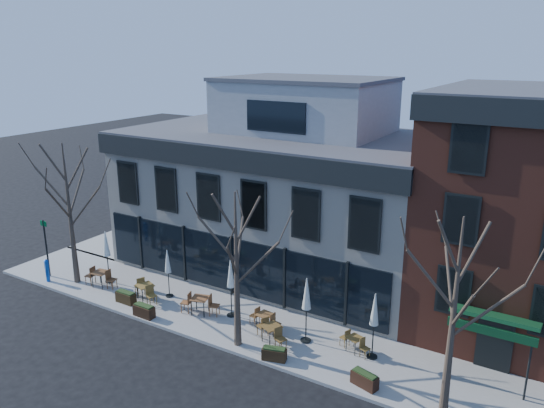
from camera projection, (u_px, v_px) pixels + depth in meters
The scene contains 25 objects.
ground at pixel (233, 297), 28.35m from camera, with size 120.00×120.00×0.00m, color black.
sidewalk_front at pixel (264, 330), 24.95m from camera, with size 33.50×4.70×0.15m, color gray.
sidewalk_side at pixel (155, 229), 38.83m from camera, with size 4.50×12.00×0.15m, color gray.
corner_building at pixel (283, 191), 31.13m from camera, with size 18.39×10.39×11.10m.
red_brick_building at pixel (524, 211), 24.37m from camera, with size 8.20×11.78×11.18m.
tree_corner at pixel (70, 212), 28.73m from camera, with size 3.93×3.98×7.92m.
tree_mid at pixel (237, 269), 22.57m from camera, with size 3.50×3.55×7.04m.
tree_right at pixel (453, 317), 18.04m from camera, with size 3.72×3.77×7.48m.
sign_pole at pixel (46, 245), 30.10m from camera, with size 0.50×0.10×3.40m.
call_box at pixel (47, 269), 29.76m from camera, with size 0.28×0.27×1.35m.
cafe_set_0 at pixel (101, 277), 29.19m from camera, with size 2.03×0.90×1.04m.
cafe_set_1 at pixel (145, 290), 27.62m from camera, with size 2.00×1.17×1.03m.
cafe_set_2 at pixel (200, 304), 26.17m from camera, with size 2.06×1.08×1.06m.
cafe_set_3 at pixel (265, 319), 24.82m from camera, with size 1.76×0.77×0.91m.
cafe_set_4 at pixel (271, 332), 23.62m from camera, with size 1.91×1.19×0.99m.
cafe_set_5 at pixel (355, 343), 22.94m from camera, with size 1.61×0.89×0.83m.
umbrella_0 at pixel (106, 247), 29.29m from camera, with size 0.48×0.48×3.01m.
umbrella_1 at pixel (168, 264), 27.63m from camera, with size 0.42×0.42×2.63m.
umbrella_2 at pixel (231, 277), 25.53m from camera, with size 0.47×0.47×2.96m.
umbrella_3 at pixel (307, 297), 23.25m from camera, with size 0.49×0.49×3.07m.
umbrella_4 at pixel (374, 313), 22.01m from camera, with size 0.48×0.48×2.98m.
planter_0 at pixel (126, 297), 27.36m from camera, with size 1.12×0.46×0.62m.
planter_1 at pixel (144, 311), 25.96m from camera, with size 1.13×0.46×0.63m.
planter_2 at pixel (274, 354), 22.35m from camera, with size 1.10×0.68×0.58m.
planter_3 at pixel (365, 379), 20.60m from camera, with size 1.17×0.71×0.61m.
Camera 1 is at (15.11, -20.96, 12.85)m, focal length 35.00 mm.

